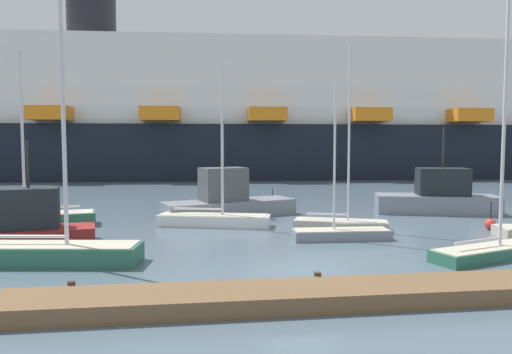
# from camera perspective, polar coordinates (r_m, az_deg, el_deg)

# --- Properties ---
(ground_plane) EXTENTS (600.00, 600.00, 0.00)m
(ground_plane) POSITION_cam_1_polar(r_m,az_deg,el_deg) (18.71, 5.21, -11.12)
(ground_plane) COLOR slate
(dock_pier) EXTENTS (19.53, 2.28, 0.66)m
(dock_pier) POSITION_cam_1_polar(r_m,az_deg,el_deg) (14.90, 8.69, -14.03)
(dock_pier) COLOR brown
(dock_pier) RESTS_ON ground_plane
(sailboat_0) EXTENTS (5.46, 3.21, 10.49)m
(sailboat_0) POSITION_cam_1_polar(r_m,az_deg,el_deg) (27.21, 10.31, -5.40)
(sailboat_0) COLOR #BCB29E
(sailboat_0) RESTS_ON ground_plane
(sailboat_1) EXTENTS (6.13, 3.28, 11.71)m
(sailboat_1) POSITION_cam_1_polar(r_m,az_deg,el_deg) (22.52, 26.93, -7.53)
(sailboat_1) COLOR #2D6B51
(sailboat_1) RESTS_ON ground_plane
(sailboat_2) EXTENTS (6.96, 3.22, 10.18)m
(sailboat_2) POSITION_cam_1_polar(r_m,az_deg,el_deg) (30.46, -25.39, -4.59)
(sailboat_2) COLOR #2D6B51
(sailboat_2) RESTS_ON ground_plane
(sailboat_3) EXTENTS (5.02, 1.58, 7.98)m
(sailboat_3) POSITION_cam_1_polar(r_m,az_deg,el_deg) (24.46, 10.38, -6.65)
(sailboat_3) COLOR gray
(sailboat_3) RESTS_ON ground_plane
(sailboat_4) EXTENTS (6.86, 3.32, 9.35)m
(sailboat_4) POSITION_cam_1_polar(r_m,az_deg,el_deg) (28.04, -5.16, -5.02)
(sailboat_4) COLOR white
(sailboat_4) RESTS_ON ground_plane
(sailboat_5) EXTENTS (7.16, 2.77, 12.42)m
(sailboat_5) POSITION_cam_1_polar(r_m,az_deg,el_deg) (20.87, -23.50, -8.15)
(sailboat_5) COLOR #2D6B51
(sailboat_5) RESTS_ON ground_plane
(fishing_boat_0) EXTENTS (9.35, 5.42, 6.45)m
(fishing_boat_0) POSITION_cam_1_polar(r_m,az_deg,el_deg) (31.65, -3.52, -2.83)
(fishing_boat_0) COLOR gray
(fishing_boat_0) RESTS_ON ground_plane
(fishing_boat_1) EXTENTS (8.64, 4.87, 6.08)m
(fishing_boat_1) POSITION_cam_1_polar(r_m,az_deg,el_deg) (35.44, 21.35, -2.28)
(fishing_boat_1) COLOR gray
(fishing_boat_1) RESTS_ON ground_plane
(fishing_boat_2) EXTENTS (6.92, 3.43, 5.11)m
(fishing_boat_2) POSITION_cam_1_polar(r_m,az_deg,el_deg) (25.12, -26.40, -5.27)
(fishing_boat_2) COLOR maroon
(fishing_boat_2) RESTS_ON ground_plane
(channel_buoy_0) EXTENTS (0.64, 0.64, 1.60)m
(channel_buoy_0) POSITION_cam_1_polar(r_m,az_deg,el_deg) (29.95, 26.75, -5.16)
(channel_buoy_0) COLOR red
(channel_buoy_0) RESTS_ON ground_plane
(channel_buoy_1) EXTENTS (0.52, 0.52, 1.46)m
(channel_buoy_1) POSITION_cam_1_polar(r_m,az_deg,el_deg) (36.16, 2.02, -3.30)
(channel_buoy_1) COLOR green
(channel_buoy_1) RESTS_ON ground_plane
(cruise_ship) EXTENTS (138.45, 27.24, 26.84)m
(cruise_ship) POSITION_cam_1_polar(r_m,az_deg,el_deg) (71.45, 0.36, 7.03)
(cruise_ship) COLOR black
(cruise_ship) RESTS_ON ground_plane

